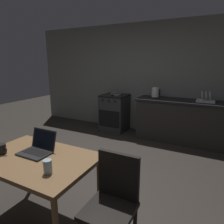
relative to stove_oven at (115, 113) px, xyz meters
The scene contains 12 objects.
ground_plane 2.39m from the stove_oven, 77.91° to the right, with size 12.00×12.00×0.00m, color #2D2823.
back_wall 1.20m from the stove_oven, 24.02° to the left, with size 6.40×0.10×2.55m, color slate.
kitchen_counter 1.72m from the stove_oven, ahead, with size 2.16×0.64×0.90m.
stove_oven is the anchor object (origin of this frame).
dining_table 3.08m from the stove_oven, 78.40° to the right, with size 1.19×0.78×0.73m.
chair 3.32m from the stove_oven, 63.79° to the right, with size 0.40×0.40×0.91m.
laptop 3.00m from the stove_oven, 79.24° to the right, with size 0.32×0.28×0.22m.
electric_kettle 1.14m from the stove_oven, ahead, with size 0.19×0.17×0.24m.
frying_pan 0.48m from the stove_oven, 33.29° to the right, with size 0.27×0.44×0.05m.
coffee_mug 3.14m from the stove_oven, 85.42° to the right, with size 0.12×0.08×0.10m.
drinking_glass 3.33m from the stove_oven, 73.43° to the right, with size 0.07×0.07×0.12m.
dish_rack 2.07m from the stove_oven, ahead, with size 0.34×0.26×0.21m.
Camera 1 is at (1.63, -1.99, 1.65)m, focal length 31.85 mm.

